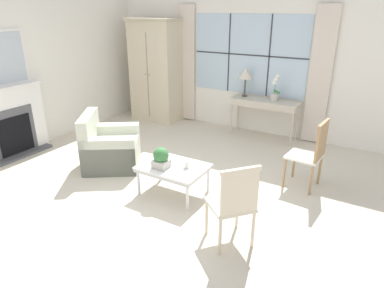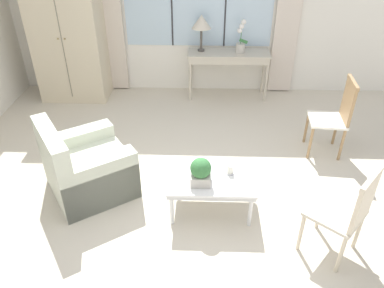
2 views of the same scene
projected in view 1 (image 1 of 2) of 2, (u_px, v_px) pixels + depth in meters
ground_plane at (163, 189)px, 4.86m from camera, size 14.00×14.00×0.00m
wall_back_windowed at (249, 62)px, 6.76m from camera, size 7.20×0.14×2.80m
wall_left at (44, 66)px, 6.25m from camera, size 0.06×7.20×2.80m
fireplace at (8, 116)px, 5.73m from camera, size 0.34×1.33×2.08m
armoire at (156, 71)px, 7.51m from camera, size 1.13×0.67×2.19m
console_table at (264, 104)px, 6.55m from camera, size 1.30×0.44×0.76m
table_lamp at (246, 74)px, 6.60m from camera, size 0.30×0.30×0.56m
potted_orchid at (275, 91)px, 6.37m from camera, size 0.18×0.14×0.51m
armchair_upholstered at (110, 149)px, 5.48m from camera, size 1.16×1.17×0.87m
side_chair_wooden at (312, 151)px, 4.70m from camera, size 0.48×0.48×1.00m
accent_chair_wooden at (234, 201)px, 3.52m from camera, size 0.62×0.62×0.97m
coffee_table at (173, 169)px, 4.62m from camera, size 0.88×0.65×0.42m
potted_plant_small at (161, 158)px, 4.51m from camera, size 0.21×0.21×0.28m
pillar_candle at (187, 165)px, 4.53m from camera, size 0.09×0.09×0.11m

